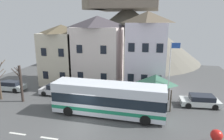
{
  "coord_description": "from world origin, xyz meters",
  "views": [
    {
      "loc": [
        6.7,
        -15.46,
        9.25
      ],
      "look_at": [
        1.9,
        5.48,
        3.99
      ],
      "focal_mm": 31.47,
      "sensor_mm": 36.0,
      "label": 1
    }
  ],
  "objects": [
    {
      "name": "pedestrian_01",
      "position": [
        6.31,
        4.57,
        0.82
      ],
      "size": [
        0.32,
        0.33,
        1.53
      ],
      "color": "#38332D",
      "rests_on": "ground_plane"
    },
    {
      "name": "hilltop_castle",
      "position": [
        -0.75,
        33.52,
        7.31
      ],
      "size": [
        34.87,
        34.87,
        19.12
      ],
      "color": "#6A665B",
      "rests_on": "ground_plane"
    },
    {
      "name": "harbour_buoy",
      "position": [
        11.59,
        -0.41,
        0.65
      ],
      "size": [
        0.91,
        0.91,
        1.16
      ],
      "color": "black",
      "rests_on": "ground_plane"
    },
    {
      "name": "ground_plane",
      "position": [
        0.0,
        -0.0,
        -0.03
      ],
      "size": [
        40.0,
        60.0,
        0.07
      ],
      "color": "#4C4C4D"
    },
    {
      "name": "bus_shelter",
      "position": [
        6.77,
        6.29,
        2.96
      ],
      "size": [
        3.6,
        3.6,
        3.56
      ],
      "color": "#473D33",
      "rests_on": "ground_plane"
    },
    {
      "name": "parked_car_01",
      "position": [
        -5.62,
        6.62,
        0.7
      ],
      "size": [
        4.43,
        2.03,
        1.44
      ],
      "rotation": [
        0.0,
        0.0,
        3.15
      ],
      "color": "silver",
      "rests_on": "ground_plane"
    },
    {
      "name": "townhouse_00",
      "position": [
        -7.4,
        12.02,
        4.45
      ],
      "size": [
        5.29,
        6.11,
        8.9
      ],
      "color": "beige",
      "rests_on": "ground_plane"
    },
    {
      "name": "transit_bus",
      "position": [
        2.2,
        2.48,
        1.67
      ],
      "size": [
        11.43,
        2.94,
        3.32
      ],
      "rotation": [
        0.0,
        0.0,
        -0.02
      ],
      "color": "white",
      "rests_on": "ground_plane"
    },
    {
      "name": "public_bench",
      "position": [
        7.65,
        8.79,
        0.48
      ],
      "size": [
        1.73,
        0.48,
        0.87
      ],
      "color": "#473828",
      "rests_on": "ground_plane"
    },
    {
      "name": "bare_tree_00",
      "position": [
        -8.62,
        3.53,
        2.32
      ],
      "size": [
        1.02,
        1.36,
        4.4
      ],
      "color": "#382D28",
      "rests_on": "ground_plane"
    },
    {
      "name": "pedestrian_00",
      "position": [
        7.83,
        4.74,
        0.84
      ],
      "size": [
        0.35,
        0.35,
        1.48
      ],
      "color": "black",
      "rests_on": "ground_plane"
    },
    {
      "name": "parked_car_00",
      "position": [
        -12.94,
        6.67,
        0.65
      ],
      "size": [
        4.33,
        1.94,
        1.34
      ],
      "rotation": [
        0.0,
        0.0,
        3.17
      ],
      "color": "silver",
      "rests_on": "ground_plane"
    },
    {
      "name": "townhouse_01",
      "position": [
        -1.71,
        11.93,
        5.06
      ],
      "size": [
        6.64,
        5.91,
        10.13
      ],
      "color": "silver",
      "rests_on": "ground_plane"
    },
    {
      "name": "townhouse_02",
      "position": [
        5.33,
        11.68,
        5.33
      ],
      "size": [
        5.2,
        5.43,
        10.67
      ],
      "color": "white",
      "rests_on": "ground_plane"
    },
    {
      "name": "parked_car_02",
      "position": [
        11.79,
        6.89,
        0.64
      ],
      "size": [
        4.35,
        2.25,
        1.31
      ],
      "rotation": [
        0.0,
        0.0,
        3.22
      ],
      "color": "silver",
      "rests_on": "ground_plane"
    },
    {
      "name": "flagpole",
      "position": [
        8.21,
        5.57,
        4.2
      ],
      "size": [
        0.95,
        0.1,
        7.27
      ],
      "color": "silver",
      "rests_on": "ground_plane"
    }
  ]
}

